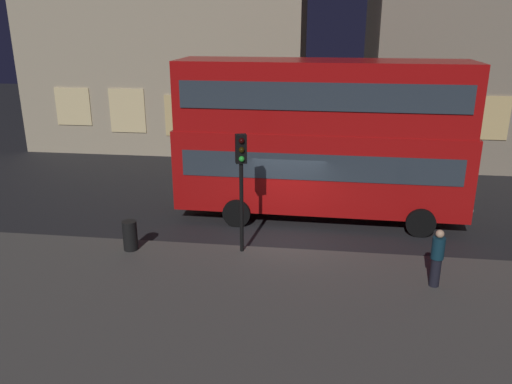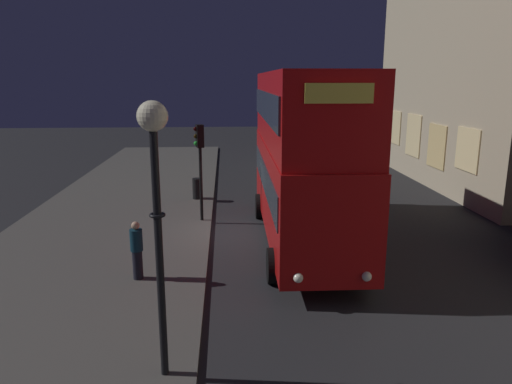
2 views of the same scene
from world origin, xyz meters
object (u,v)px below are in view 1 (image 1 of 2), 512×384
Objects in this scene: double_decker_bus at (321,134)px; traffic_light_near_kerb at (241,169)px; pedestrian at (437,257)px; litter_bin at (130,235)px.

double_decker_bus reaches higher than traffic_light_near_kerb.
pedestrian is 1.73× the size of litter_bin.
traffic_light_near_kerb is at bearing 5.60° from litter_bin.
double_decker_bus is at bearing 40.95° from traffic_light_near_kerb.
litter_bin is (-8.95, 1.13, -0.37)m from pedestrian.
traffic_light_near_kerb reaches higher than litter_bin.
double_decker_bus is 11.02× the size of litter_bin.
double_decker_bus is 7.38m from litter_bin.
litter_bin is (-3.46, -0.34, -2.19)m from traffic_light_near_kerb.
traffic_light_near_kerb is 5.97m from pedestrian.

